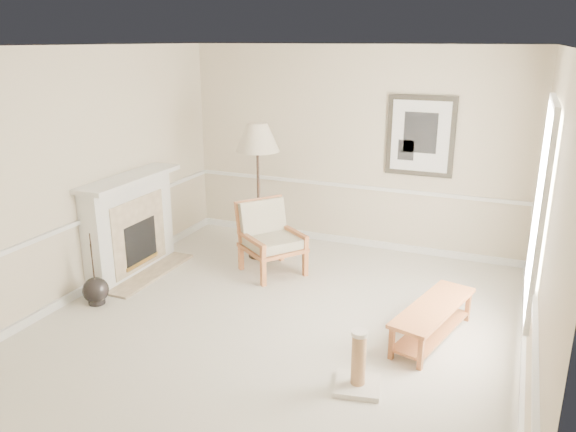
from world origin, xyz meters
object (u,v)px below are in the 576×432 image
at_px(floor_lamp, 257,141).
at_px(scratching_post, 358,370).
at_px(floor_vase, 96,291).
at_px(armchair, 268,234).
at_px(bench, 433,317).

bearing_deg(floor_lamp, scratching_post, -49.37).
distance_m(floor_vase, armchair, 2.25).
bearing_deg(armchair, bench, -77.26).
bearing_deg(armchair, floor_lamp, 76.14).
height_order(armchair, bench, armchair).
height_order(armchair, floor_lamp, floor_lamp).
distance_m(floor_lamp, bench, 3.30).
bearing_deg(scratching_post, bench, 67.55).
height_order(floor_vase, armchair, armchair).
xyz_separation_m(floor_vase, scratching_post, (3.28, -0.43, 0.02)).
xyz_separation_m(floor_lamp, scratching_post, (2.17, -2.53, -1.48)).
relative_size(floor_vase, floor_lamp, 0.46).
xyz_separation_m(armchair, floor_lamp, (-0.33, 0.40, 1.15)).
relative_size(floor_vase, armchair, 0.86).
bearing_deg(floor_vase, floor_lamp, 62.15).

